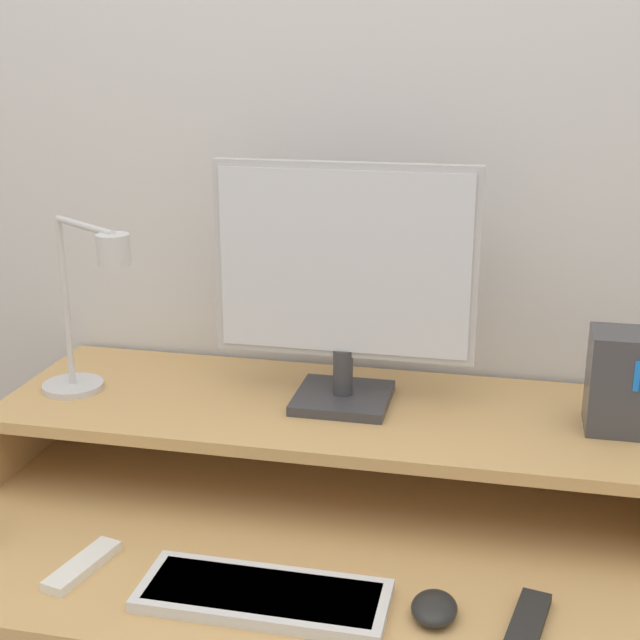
% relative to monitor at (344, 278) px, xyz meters
% --- Properties ---
extents(wall_back, '(6.00, 0.05, 2.50)m').
position_rel_monitor_xyz_m(wall_back, '(-0.02, 0.22, 0.14)').
color(wall_back, silver).
rests_on(wall_back, ground_plane).
extents(desk, '(1.19, 0.74, 0.73)m').
position_rel_monitor_xyz_m(desk, '(-0.02, -0.18, -0.59)').
color(desk, tan).
rests_on(desk, ground_plane).
extents(monitor_shelf, '(1.19, 0.40, 0.14)m').
position_rel_monitor_xyz_m(monitor_shelf, '(-0.02, -0.01, -0.26)').
color(monitor_shelf, tan).
rests_on(monitor_shelf, desk).
extents(monitor, '(0.46, 0.17, 0.44)m').
position_rel_monitor_xyz_m(monitor, '(0.00, 0.00, 0.00)').
color(monitor, '#38383D').
rests_on(monitor, monitor_shelf).
extents(desk_lamp, '(0.24, 0.19, 0.33)m').
position_rel_monitor_xyz_m(desk_lamp, '(-0.44, -0.09, -0.07)').
color(desk_lamp, silver).
rests_on(desk_lamp, monitor_shelf).
extents(router_dock, '(0.09, 0.10, 0.17)m').
position_rel_monitor_xyz_m(router_dock, '(0.47, -0.01, -0.15)').
color(router_dock, '#3D3D42').
rests_on(router_dock, monitor_shelf).
extents(keyboard, '(0.36, 0.14, 0.02)m').
position_rel_monitor_xyz_m(keyboard, '(-0.04, -0.41, -0.37)').
color(keyboard, silver).
rests_on(keyboard, desk).
extents(mouse, '(0.07, 0.08, 0.03)m').
position_rel_monitor_xyz_m(mouse, '(0.21, -0.40, -0.36)').
color(mouse, black).
rests_on(mouse, desk).
extents(remote_control, '(0.07, 0.15, 0.02)m').
position_rel_monitor_xyz_m(remote_control, '(-0.33, -0.40, -0.37)').
color(remote_control, white).
rests_on(remote_control, desk).
extents(remote_secondary, '(0.07, 0.16, 0.02)m').
position_rel_monitor_xyz_m(remote_secondary, '(0.34, -0.40, -0.37)').
color(remote_secondary, black).
rests_on(remote_secondary, desk).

